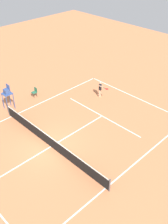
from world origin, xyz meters
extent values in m
plane|color=#D37A4C|center=(0.00, 0.00, 0.00)|extent=(60.00, 60.00, 0.00)
cube|color=white|center=(0.00, -10.46, 0.00)|extent=(11.07, 0.10, 0.01)
cube|color=white|center=(-5.53, 0.00, 0.00)|extent=(0.10, 20.93, 0.01)
cube|color=white|center=(5.53, 0.00, 0.00)|extent=(0.10, 20.93, 0.01)
cube|color=white|center=(0.00, -5.75, 0.00)|extent=(8.30, 0.10, 0.01)
cube|color=white|center=(0.00, 0.00, 0.00)|extent=(0.10, 11.51, 0.01)
cylinder|color=#4C4C51|center=(-5.83, 0.00, 0.54)|extent=(0.10, 0.10, 1.07)
cylinder|color=#4C4C51|center=(5.83, 0.00, 0.54)|extent=(0.10, 0.10, 1.07)
cube|color=black|center=(0.00, 0.00, 0.46)|extent=(11.67, 0.03, 0.91)
cube|color=white|center=(0.00, 0.00, 0.93)|extent=(11.67, 0.04, 0.06)
cylinder|color=#D8A884|center=(2.40, -8.17, 0.38)|extent=(0.12, 0.12, 0.76)
cylinder|color=#D8A884|center=(2.39, -7.97, 0.38)|extent=(0.12, 0.12, 0.76)
cylinder|color=black|center=(2.40, -8.07, 1.05)|extent=(0.28, 0.28, 0.59)
sphere|color=#D8A884|center=(2.40, -8.07, 1.52)|extent=(0.21, 0.21, 0.21)
cylinder|color=#D8A884|center=(2.41, -8.26, 1.09)|extent=(0.09, 0.09, 0.53)
cylinder|color=#D8A884|center=(2.12, -7.90, 1.28)|extent=(0.53, 0.12, 0.09)
cylinder|color=black|center=(1.73, -7.92, 1.28)|extent=(0.26, 0.05, 0.04)
ellipsoid|color=red|center=(1.44, -7.94, 1.28)|extent=(0.33, 0.30, 0.04)
sphere|color=#CCE033|center=(2.58, -6.05, 0.03)|extent=(0.07, 0.07, 0.07)
cylinder|color=#38518C|center=(6.44, -0.25, 0.78)|extent=(0.07, 0.07, 1.55)
cylinder|color=#38518C|center=(7.14, -0.25, 0.78)|extent=(0.07, 0.07, 1.55)
cylinder|color=#38518C|center=(6.44, -0.95, 0.78)|extent=(0.07, 0.07, 1.55)
cylinder|color=#38518C|center=(7.14, -0.95, 0.78)|extent=(0.07, 0.07, 1.55)
cube|color=#38518C|center=(6.79, -0.60, 1.58)|extent=(0.80, 0.80, 0.06)
cube|color=#38518C|center=(6.79, -0.60, 1.81)|extent=(0.50, 0.44, 0.40)
cube|color=#38518C|center=(6.79, -0.80, 2.16)|extent=(0.50, 0.06, 0.50)
cylinder|color=#262626|center=(6.72, -3.29, 0.23)|extent=(0.04, 0.04, 0.45)
cylinder|color=#262626|center=(7.08, -3.29, 0.23)|extent=(0.04, 0.04, 0.45)
cylinder|color=#262626|center=(6.72, -3.64, 0.23)|extent=(0.04, 0.04, 0.45)
cylinder|color=#262626|center=(7.08, -3.64, 0.23)|extent=(0.04, 0.04, 0.45)
cube|color=#2D6B4C|center=(6.90, -3.46, 0.48)|extent=(0.44, 0.44, 0.06)
cube|color=#2D6B4C|center=(6.90, -3.68, 0.73)|extent=(0.44, 0.04, 0.44)
camera|label=1|loc=(-12.49, 8.77, 13.46)|focal=42.43mm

